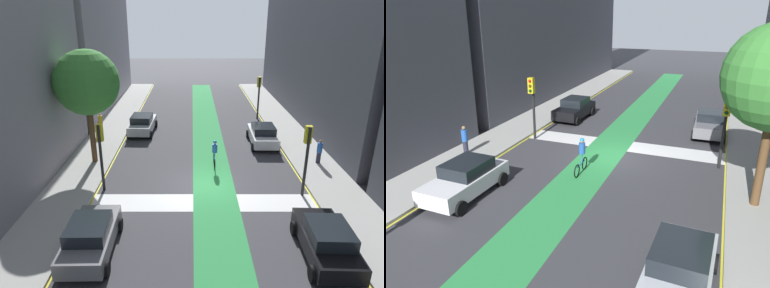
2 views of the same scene
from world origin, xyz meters
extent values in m
plane|color=#38383D|center=(0.00, 0.00, 0.00)|extent=(120.00, 120.00, 0.00)
cube|color=#2D8C47|center=(0.66, 0.00, 0.00)|extent=(2.40, 60.00, 0.01)
cube|color=silver|center=(0.00, -2.00, 0.00)|extent=(12.00, 1.80, 0.01)
cube|color=#9E9E99|center=(-7.50, 0.00, 0.07)|extent=(3.00, 60.00, 0.15)
cube|color=yellow|center=(-6.00, 0.00, 0.01)|extent=(0.16, 60.00, 0.01)
cube|color=#9E9E99|center=(7.50, 0.00, 0.07)|extent=(3.00, 60.00, 0.15)
cube|color=yellow|center=(6.00, 0.00, 0.01)|extent=(0.16, 60.00, 0.01)
cube|color=gray|center=(-13.74, 19.75, 9.66)|extent=(9.49, 19.50, 19.32)
cylinder|color=black|center=(5.51, -1.16, 1.98)|extent=(0.16, 0.16, 3.95)
cube|color=gold|center=(5.51, -0.96, 3.48)|extent=(0.35, 0.28, 0.95)
sphere|color=red|center=(5.51, -0.82, 3.78)|extent=(0.20, 0.20, 0.20)
sphere|color=#4C380C|center=(5.51, -0.82, 3.48)|extent=(0.20, 0.20, 0.20)
sphere|color=#0C3814|center=(5.51, -0.82, 3.18)|extent=(0.20, 0.20, 0.20)
cylinder|color=black|center=(-5.62, -0.56, 1.92)|extent=(0.16, 0.16, 3.85)
cube|color=gold|center=(-5.62, -0.36, 3.37)|extent=(0.35, 0.28, 0.95)
sphere|color=red|center=(-5.62, -0.22, 3.67)|extent=(0.20, 0.20, 0.20)
sphere|color=#4C380C|center=(-5.62, -0.22, 3.37)|extent=(0.20, 0.20, 0.20)
sphere|color=#0C3814|center=(-5.62, -0.22, 3.07)|extent=(0.20, 0.20, 0.20)
cylinder|color=black|center=(5.62, 13.63, 1.97)|extent=(0.16, 0.16, 3.94)
cube|color=gold|center=(5.62, 13.83, 3.47)|extent=(0.35, 0.28, 0.95)
sphere|color=red|center=(5.62, 13.97, 3.77)|extent=(0.20, 0.20, 0.20)
sphere|color=#4C380C|center=(5.62, 13.97, 3.47)|extent=(0.20, 0.20, 0.20)
sphere|color=#0C3814|center=(5.62, 13.97, 3.17)|extent=(0.20, 0.20, 0.20)
cube|color=#B2B7BF|center=(-4.75, 9.55, 0.67)|extent=(1.97, 4.27, 0.70)
cube|color=black|center=(-4.76, 9.35, 1.29)|extent=(1.68, 2.07, 0.55)
cylinder|color=black|center=(-5.59, 11.05, 0.32)|extent=(0.25, 0.65, 0.64)
cylinder|color=black|center=(-3.79, 10.98, 0.32)|extent=(0.25, 0.65, 0.64)
cylinder|color=black|center=(-5.71, 8.12, 0.32)|extent=(0.25, 0.65, 0.64)
cylinder|color=black|center=(-3.91, 8.04, 0.32)|extent=(0.25, 0.65, 0.64)
cube|color=slate|center=(-4.81, -6.05, 0.67)|extent=(1.89, 4.24, 0.70)
cube|color=black|center=(-4.80, -6.25, 1.29)|extent=(1.64, 2.03, 0.55)
cylinder|color=black|center=(-5.74, -4.60, 0.32)|extent=(0.23, 0.64, 0.64)
cylinder|color=black|center=(-3.94, -4.56, 0.32)|extent=(0.23, 0.64, 0.64)
cylinder|color=black|center=(-5.68, -7.53, 0.32)|extent=(0.23, 0.64, 0.64)
cylinder|color=black|center=(-3.88, -7.50, 0.32)|extent=(0.23, 0.64, 0.64)
cube|color=silver|center=(4.77, 6.75, 0.67)|extent=(1.90, 4.24, 0.70)
cube|color=black|center=(4.76, 6.55, 1.29)|extent=(1.65, 2.04, 0.55)
cylinder|color=black|center=(3.90, 8.25, 0.32)|extent=(0.24, 0.65, 0.64)
cylinder|color=black|center=(5.70, 8.20, 0.32)|extent=(0.24, 0.65, 0.64)
cylinder|color=black|center=(3.83, 5.31, 0.32)|extent=(0.24, 0.65, 0.64)
cylinder|color=black|center=(5.63, 5.26, 0.32)|extent=(0.24, 0.65, 0.64)
cube|color=black|center=(4.87, -6.31, 0.67)|extent=(1.95, 4.26, 0.70)
cube|color=black|center=(4.86, -6.51, 1.29)|extent=(1.67, 2.06, 0.55)
cylinder|color=black|center=(4.03, -4.81, 0.32)|extent=(0.24, 0.65, 0.64)
cylinder|color=black|center=(5.82, -4.88, 0.32)|extent=(0.24, 0.65, 0.64)
cylinder|color=black|center=(3.92, -7.75, 0.32)|extent=(0.24, 0.65, 0.64)
cylinder|color=black|center=(5.72, -7.82, 0.32)|extent=(0.24, 0.65, 0.64)
torus|color=black|center=(0.87, 3.23, 0.34)|extent=(0.07, 0.68, 0.68)
torus|color=black|center=(0.86, 2.18, 0.34)|extent=(0.07, 0.68, 0.68)
cylinder|color=#2672BF|center=(0.86, 2.71, 0.52)|extent=(0.07, 0.95, 0.06)
cylinder|color=#2672BF|center=(0.86, 2.56, 0.79)|extent=(0.05, 0.05, 0.50)
cylinder|color=#2659B2|center=(0.86, 2.56, 1.31)|extent=(0.32, 0.32, 0.55)
sphere|color=tan|center=(0.86, 2.56, 1.70)|extent=(0.22, 0.22, 0.22)
sphere|color=#268CCC|center=(0.86, 2.56, 1.74)|extent=(0.23, 0.23, 0.23)
cylinder|color=#262638|center=(7.74, 2.89, 0.52)|extent=(0.28, 0.28, 0.74)
cylinder|color=#2659B2|center=(7.74, 2.89, 1.22)|extent=(0.34, 0.34, 0.66)
sphere|color=#8C6647|center=(7.74, 2.89, 1.66)|extent=(0.21, 0.21, 0.21)
cylinder|color=#262638|center=(-8.06, 8.86, 0.55)|extent=(0.28, 0.28, 0.81)
cylinder|color=gold|center=(-8.06, 8.86, 1.32)|extent=(0.34, 0.34, 0.72)
sphere|color=beige|center=(-8.06, 8.86, 1.79)|extent=(0.23, 0.23, 0.23)
cylinder|color=brown|center=(-7.11, 3.21, 2.08)|extent=(0.36, 0.36, 3.87)
sphere|color=#387F33|center=(-7.11, 3.21, 5.44)|extent=(4.07, 4.07, 4.07)
camera|label=1|loc=(-0.61, -18.15, 9.48)|focal=32.44mm
camera|label=2|loc=(-5.20, 18.48, 7.80)|focal=34.25mm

